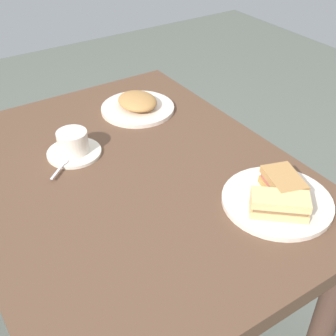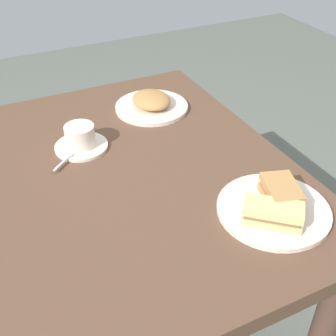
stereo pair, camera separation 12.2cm
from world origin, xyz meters
name	(u,v)px [view 2 (the right image)]	position (x,y,z in m)	size (l,w,h in m)	color
ground_plane	(141,324)	(0.00, 0.00, 0.00)	(6.00, 6.00, 0.00)	#5D6359
dining_table	(134,199)	(0.00, 0.00, 0.63)	(1.14, 0.89, 0.75)	brown
sandwich_plate	(273,210)	(0.33, 0.25, 0.75)	(0.29, 0.29, 0.01)	beige
sandwich_front	(281,193)	(0.31, 0.28, 0.79)	(0.14, 0.11, 0.05)	#B68743
sandwich_back	(273,214)	(0.37, 0.22, 0.79)	(0.14, 0.15, 0.05)	#DDB774
coffee_saucer	(81,146)	(-0.17, -0.10, 0.75)	(0.16, 0.16, 0.01)	silver
coffee_cup	(80,135)	(-0.18, -0.10, 0.79)	(0.12, 0.09, 0.07)	beige
spoon	(67,158)	(-0.12, -0.16, 0.76)	(0.07, 0.08, 0.01)	silver
side_plate	(152,107)	(-0.31, 0.20, 0.75)	(0.26, 0.26, 0.01)	beige
side_food_pile	(151,100)	(-0.31, 0.20, 0.78)	(0.15, 0.13, 0.04)	#AD7A43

